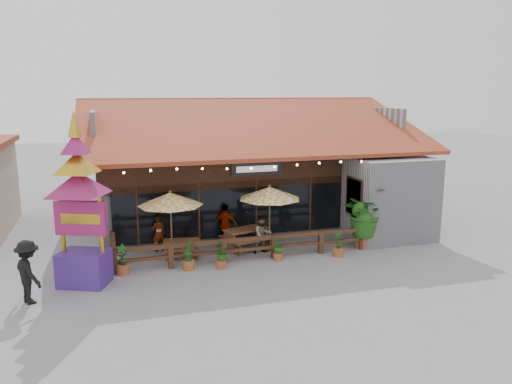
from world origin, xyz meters
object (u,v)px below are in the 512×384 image
object	(u,v)px
umbrella_right	(270,193)
thai_sign_tower	(79,188)
picnic_table_left	(182,245)
tropical_plant	(364,213)
picnic_table_right	(246,235)
pedestrian	(28,272)
umbrella_left	(170,199)

from	to	relation	value
umbrella_right	thai_sign_tower	xyz separation A→B (m)	(-7.16, -1.80, 0.94)
picnic_table_left	tropical_plant	xyz separation A→B (m)	(7.41, -1.00, 1.00)
picnic_table_right	tropical_plant	xyz separation A→B (m)	(4.71, -1.24, 0.88)
thai_sign_tower	picnic_table_left	bearing A→B (deg)	28.43
umbrella_right	picnic_table_right	bearing A→B (deg)	157.53
umbrella_right	pedestrian	distance (m)	9.29
umbrella_right	pedestrian	size ratio (longest dim) A/B	1.36
umbrella_left	tropical_plant	distance (m)	7.91
umbrella_left	picnic_table_left	xyz separation A→B (m)	(0.38, 0.03, -1.89)
thai_sign_tower	tropical_plant	distance (m)	11.18
thai_sign_tower	tropical_plant	world-z (taller)	thai_sign_tower
umbrella_left	pedestrian	xyz separation A→B (m)	(-4.74, -2.98, -1.35)
picnic_table_left	thai_sign_tower	bearing A→B (deg)	-151.57
thai_sign_tower	tropical_plant	bearing A→B (deg)	4.85
umbrella_left	pedestrian	world-z (taller)	umbrella_left
picnic_table_right	thai_sign_tower	xyz separation A→B (m)	(-6.27, -2.17, 2.73)
picnic_table_left	thai_sign_tower	world-z (taller)	thai_sign_tower
picnic_table_right	pedestrian	world-z (taller)	pedestrian
picnic_table_right	umbrella_left	bearing A→B (deg)	-174.97
umbrella_right	thai_sign_tower	world-z (taller)	thai_sign_tower
picnic_table_right	tropical_plant	world-z (taller)	tropical_plant
umbrella_right	picnic_table_right	size ratio (longest dim) A/B	1.26
thai_sign_tower	umbrella_right	bearing A→B (deg)	14.14
umbrella_left	pedestrian	bearing A→B (deg)	-147.86
picnic_table_left	tropical_plant	size ratio (longest dim) A/B	0.62
umbrella_left	picnic_table_right	distance (m)	3.57
umbrella_right	tropical_plant	xyz separation A→B (m)	(3.82, -0.87, -0.91)
umbrella_left	tropical_plant	xyz separation A→B (m)	(7.80, -0.97, -0.89)
picnic_table_left	pedestrian	size ratio (longest dim) A/B	0.79
umbrella_left	picnic_table_right	bearing A→B (deg)	5.03
pedestrian	thai_sign_tower	bearing A→B (deg)	-85.51
umbrella_right	pedestrian	xyz separation A→B (m)	(-8.72, -2.88, -1.37)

